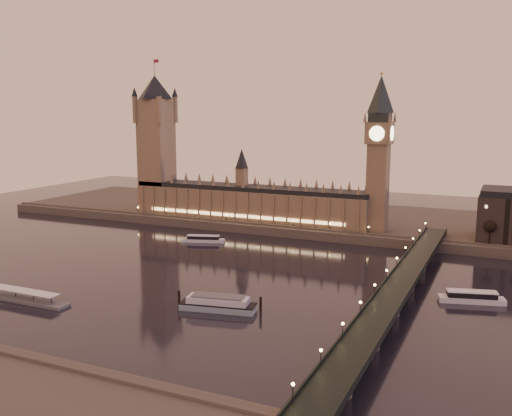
{
  "coord_description": "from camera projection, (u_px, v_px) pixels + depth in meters",
  "views": [
    {
      "loc": [
        135.65,
        -252.78,
        85.81
      ],
      "look_at": [
        4.61,
        35.0,
        31.34
      ],
      "focal_mm": 40.0,
      "sensor_mm": 36.0,
      "label": 1
    }
  ],
  "objects": [
    {
      "name": "ground",
      "position": [
        220.0,
        277.0,
        296.68
      ],
      "size": [
        700.0,
        700.0,
        0.0
      ],
      "primitive_type": "plane",
      "color": "black",
      "rests_on": "ground"
    },
    {
      "name": "far_embankment",
      "position": [
        357.0,
        221.0,
        431.9
      ],
      "size": [
        560.0,
        130.0,
        6.0
      ],
      "primitive_type": "cube",
      "color": "#423D35",
      "rests_on": "ground"
    },
    {
      "name": "palace_of_westminster",
      "position": [
        249.0,
        199.0,
        417.9
      ],
      "size": [
        180.0,
        26.62,
        52.0
      ],
      "color": "brown",
      "rests_on": "ground"
    },
    {
      "name": "victoria_tower",
      "position": [
        156.0,
        136.0,
        443.04
      ],
      "size": [
        31.68,
        31.68,
        118.0
      ],
      "color": "brown",
      "rests_on": "ground"
    },
    {
      "name": "big_ben",
      "position": [
        379.0,
        144.0,
        372.29
      ],
      "size": [
        17.68,
        17.68,
        104.0
      ],
      "color": "brown",
      "rests_on": "ground"
    },
    {
      "name": "westminster_bridge",
      "position": [
        398.0,
        289.0,
        258.33
      ],
      "size": [
        13.2,
        260.0,
        15.3
      ],
      "color": "black",
      "rests_on": "ground"
    },
    {
      "name": "bare_tree_0",
      "position": [
        487.0,
        229.0,
        341.43
      ],
      "size": [
        6.18,
        6.18,
        12.57
      ],
      "color": "black",
      "rests_on": "ground"
    },
    {
      "name": "cruise_boat_a",
      "position": [
        203.0,
        239.0,
        375.2
      ],
      "size": [
        28.46,
        14.28,
        4.47
      ],
      "rotation": [
        0.0,
        0.0,
        0.31
      ],
      "color": "silver",
      "rests_on": "ground"
    },
    {
      "name": "cruise_boat_b",
      "position": [
        472.0,
        297.0,
        257.31
      ],
      "size": [
        29.6,
        14.35,
        5.3
      ],
      "rotation": [
        0.0,
        0.0,
        0.26
      ],
      "color": "silver",
      "rests_on": "ground"
    },
    {
      "name": "moored_barge",
      "position": [
        218.0,
        303.0,
        247.26
      ],
      "size": [
        37.57,
        15.43,
        7.01
      ],
      "rotation": [
        0.0,
        0.0,
        0.19
      ],
      "color": "#839BA7",
      "rests_on": "ground"
    },
    {
      "name": "pontoon_pier",
      "position": [
        26.0,
        299.0,
        258.6
      ],
      "size": [
        45.48,
        7.58,
        12.13
      ],
      "color": "#595B5E",
      "rests_on": "ground"
    }
  ]
}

